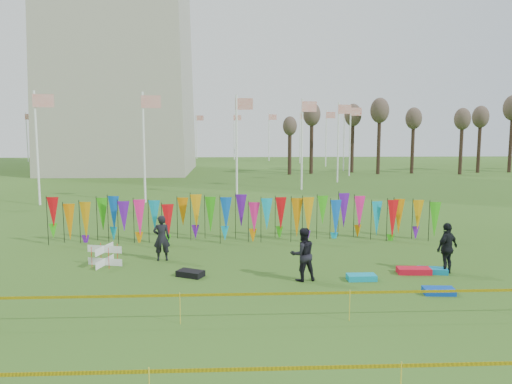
{
  "coord_description": "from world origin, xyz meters",
  "views": [
    {
      "loc": [
        -0.36,
        -15.64,
        5.37
      ],
      "look_at": [
        0.68,
        6.0,
        2.62
      ],
      "focal_mm": 35.0,
      "sensor_mm": 36.0,
      "label": 1
    }
  ],
  "objects_px": {
    "person_right": "(447,248)",
    "kite_bag_teal": "(432,270)",
    "person_mid": "(303,254)",
    "kite_bag_turquoise": "(361,277)",
    "kite_bag_black": "(190,273)",
    "kite_bag_red": "(414,271)",
    "person_left": "(162,238)",
    "box_kite": "(105,255)",
    "kite_bag_blue": "(439,291)"
  },
  "relations": [
    {
      "from": "person_right",
      "to": "kite_bag_teal",
      "type": "bearing_deg",
      "value": -37.37
    },
    {
      "from": "person_mid",
      "to": "kite_bag_turquoise",
      "type": "height_order",
      "value": "person_mid"
    },
    {
      "from": "kite_bag_teal",
      "to": "kite_bag_turquoise",
      "type": "bearing_deg",
      "value": -165.76
    },
    {
      "from": "person_mid",
      "to": "person_right",
      "type": "height_order",
      "value": "person_right"
    },
    {
      "from": "kite_bag_black",
      "to": "kite_bag_turquoise",
      "type": "bearing_deg",
      "value": -6.85
    },
    {
      "from": "person_right",
      "to": "kite_bag_red",
      "type": "relative_size",
      "value": 1.59
    },
    {
      "from": "person_mid",
      "to": "kite_bag_teal",
      "type": "bearing_deg",
      "value": 174.26
    },
    {
      "from": "kite_bag_red",
      "to": "kite_bag_black",
      "type": "distance_m",
      "value": 8.31
    },
    {
      "from": "kite_bag_turquoise",
      "to": "kite_bag_red",
      "type": "relative_size",
      "value": 0.84
    },
    {
      "from": "kite_bag_turquoise",
      "to": "kite_bag_teal",
      "type": "distance_m",
      "value": 2.97
    },
    {
      "from": "kite_bag_red",
      "to": "person_left",
      "type": "bearing_deg",
      "value": 166.4
    },
    {
      "from": "person_mid",
      "to": "person_left",
      "type": "bearing_deg",
      "value": -42.38
    },
    {
      "from": "person_mid",
      "to": "kite_bag_teal",
      "type": "xyz_separation_m",
      "value": [
        4.99,
        0.67,
        -0.85
      ]
    },
    {
      "from": "person_right",
      "to": "kite_bag_red",
      "type": "distance_m",
      "value": 1.49
    },
    {
      "from": "person_left",
      "to": "kite_bag_teal",
      "type": "distance_m",
      "value": 10.66
    },
    {
      "from": "kite_bag_black",
      "to": "kite_bag_red",
      "type": "bearing_deg",
      "value": -0.22
    },
    {
      "from": "box_kite",
      "to": "person_right",
      "type": "distance_m",
      "value": 13.14
    },
    {
      "from": "person_right",
      "to": "kite_bag_black",
      "type": "relative_size",
      "value": 2.03
    },
    {
      "from": "kite_bag_red",
      "to": "kite_bag_teal",
      "type": "relative_size",
      "value": 1.14
    },
    {
      "from": "kite_bag_red",
      "to": "kite_bag_black",
      "type": "bearing_deg",
      "value": 179.78
    },
    {
      "from": "box_kite",
      "to": "kite_bag_red",
      "type": "height_order",
      "value": "box_kite"
    },
    {
      "from": "person_mid",
      "to": "box_kite",
      "type": "bearing_deg",
      "value": -30.37
    },
    {
      "from": "kite_bag_blue",
      "to": "kite_bag_black",
      "type": "distance_m",
      "value": 8.61
    },
    {
      "from": "kite_bag_turquoise",
      "to": "kite_bag_blue",
      "type": "bearing_deg",
      "value": -37.26
    },
    {
      "from": "kite_bag_teal",
      "to": "kite_bag_blue",
      "type": "bearing_deg",
      "value": -107.54
    },
    {
      "from": "person_mid",
      "to": "kite_bag_red",
      "type": "height_order",
      "value": "person_mid"
    },
    {
      "from": "kite_bag_turquoise",
      "to": "kite_bag_red",
      "type": "height_order",
      "value": "kite_bag_red"
    },
    {
      "from": "box_kite",
      "to": "person_left",
      "type": "relative_size",
      "value": 0.44
    },
    {
      "from": "person_left",
      "to": "kite_bag_black",
      "type": "height_order",
      "value": "person_left"
    },
    {
      "from": "person_left",
      "to": "kite_bag_turquoise",
      "type": "xyz_separation_m",
      "value": [
        7.49,
        -3.04,
        -0.84
      ]
    },
    {
      "from": "kite_bag_blue",
      "to": "kite_bag_red",
      "type": "height_order",
      "value": "kite_bag_red"
    },
    {
      "from": "person_right",
      "to": "person_left",
      "type": "bearing_deg",
      "value": -44.33
    },
    {
      "from": "kite_bag_red",
      "to": "kite_bag_teal",
      "type": "xyz_separation_m",
      "value": [
        0.72,
        0.02,
        -0.01
      ]
    },
    {
      "from": "person_left",
      "to": "kite_bag_red",
      "type": "relative_size",
      "value": 1.56
    },
    {
      "from": "kite_bag_turquoise",
      "to": "kite_bag_black",
      "type": "height_order",
      "value": "kite_bag_black"
    },
    {
      "from": "person_left",
      "to": "kite_bag_black",
      "type": "relative_size",
      "value": 1.99
    },
    {
      "from": "person_right",
      "to": "kite_bag_turquoise",
      "type": "xyz_separation_m",
      "value": [
        -3.38,
        -0.68,
        -0.86
      ]
    },
    {
      "from": "kite_bag_red",
      "to": "kite_bag_teal",
      "type": "distance_m",
      "value": 0.72
    },
    {
      "from": "person_left",
      "to": "person_right",
      "type": "relative_size",
      "value": 0.98
    },
    {
      "from": "person_right",
      "to": "kite_bag_black",
      "type": "xyz_separation_m",
      "value": [
        -9.52,
        0.05,
        -0.85
      ]
    },
    {
      "from": "kite_bag_black",
      "to": "kite_bag_teal",
      "type": "bearing_deg",
      "value": -0.05
    },
    {
      "from": "person_left",
      "to": "person_right",
      "type": "xyz_separation_m",
      "value": [
        10.87,
        -2.36,
        0.02
      ]
    },
    {
      "from": "box_kite",
      "to": "kite_bag_teal",
      "type": "xyz_separation_m",
      "value": [
        12.52,
        -1.63,
        -0.31
      ]
    },
    {
      "from": "person_right",
      "to": "kite_bag_red",
      "type": "height_order",
      "value": "person_right"
    },
    {
      "from": "box_kite",
      "to": "kite_bag_black",
      "type": "bearing_deg",
      "value": -24.88
    },
    {
      "from": "box_kite",
      "to": "kite_bag_blue",
      "type": "bearing_deg",
      "value": -18.69
    },
    {
      "from": "person_left",
      "to": "person_right",
      "type": "height_order",
      "value": "person_right"
    },
    {
      "from": "person_left",
      "to": "kite_bag_blue",
      "type": "relative_size",
      "value": 1.9
    },
    {
      "from": "person_mid",
      "to": "kite_bag_turquoise",
      "type": "distance_m",
      "value": 2.28
    },
    {
      "from": "kite_bag_red",
      "to": "box_kite",
      "type": "bearing_deg",
      "value": 172.03
    }
  ]
}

